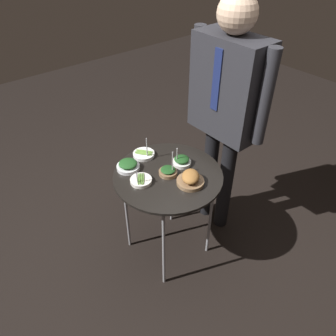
{
  "coord_description": "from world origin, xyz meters",
  "views": [
    {
      "loc": [
        1.26,
        -1.05,
        2.09
      ],
      "look_at": [
        0.0,
        0.0,
        0.8
      ],
      "focal_mm": 35.0,
      "sensor_mm": 36.0,
      "label": 1
    }
  ],
  "objects_px": {
    "bowl_asparagus_mid_right": "(144,154)",
    "waiter_figure": "(227,99)",
    "bowl_spinach_front_center": "(168,172)",
    "bowl_spinach_far_rim": "(128,166)",
    "serving_cart": "(168,180)",
    "bowl_spinach_back_left": "(182,161)",
    "bowl_roast_mid_left": "(190,179)",
    "bowl_asparagus_center": "(141,180)"
  },
  "relations": [
    {
      "from": "bowl_asparagus_mid_right",
      "to": "waiter_figure",
      "type": "xyz_separation_m",
      "value": [
        0.26,
        0.51,
        0.35
      ]
    },
    {
      "from": "bowl_spinach_front_center",
      "to": "bowl_spinach_far_rim",
      "type": "relative_size",
      "value": 1.19
    },
    {
      "from": "serving_cart",
      "to": "bowl_spinach_front_center",
      "type": "xyz_separation_m",
      "value": [
        0.0,
        -0.0,
        0.07
      ]
    },
    {
      "from": "bowl_spinach_back_left",
      "to": "bowl_roast_mid_left",
      "type": "relative_size",
      "value": 0.78
    },
    {
      "from": "serving_cart",
      "to": "bowl_asparagus_center",
      "type": "bearing_deg",
      "value": -104.65
    },
    {
      "from": "bowl_spinach_front_center",
      "to": "serving_cart",
      "type": "bearing_deg",
      "value": 90.35
    },
    {
      "from": "bowl_asparagus_center",
      "to": "serving_cart",
      "type": "bearing_deg",
      "value": 75.35
    },
    {
      "from": "bowl_spinach_back_left",
      "to": "waiter_figure",
      "type": "distance_m",
      "value": 0.51
    },
    {
      "from": "bowl_spinach_far_rim",
      "to": "bowl_spinach_front_center",
      "type": "bearing_deg",
      "value": 37.57
    },
    {
      "from": "bowl_spinach_front_center",
      "to": "bowl_spinach_far_rim",
      "type": "xyz_separation_m",
      "value": [
        -0.21,
        -0.16,
        0.0
      ]
    },
    {
      "from": "bowl_asparagus_mid_right",
      "to": "bowl_spinach_back_left",
      "type": "bearing_deg",
      "value": 29.62
    },
    {
      "from": "serving_cart",
      "to": "bowl_asparagus_mid_right",
      "type": "height_order",
      "value": "bowl_asparagus_mid_right"
    },
    {
      "from": "serving_cart",
      "to": "bowl_asparagus_center",
      "type": "distance_m",
      "value": 0.2
    },
    {
      "from": "bowl_asparagus_mid_right",
      "to": "serving_cart",
      "type": "bearing_deg",
      "value": -0.34
    },
    {
      "from": "bowl_asparagus_center",
      "to": "bowl_spinach_far_rim",
      "type": "xyz_separation_m",
      "value": [
        -0.16,
        0.01,
        0.01
      ]
    },
    {
      "from": "serving_cart",
      "to": "bowl_asparagus_mid_right",
      "type": "xyz_separation_m",
      "value": [
        -0.26,
        0.0,
        0.06
      ]
    },
    {
      "from": "bowl_roast_mid_left",
      "to": "bowl_spinach_front_center",
      "type": "distance_m",
      "value": 0.17
    },
    {
      "from": "bowl_spinach_back_left",
      "to": "bowl_asparagus_mid_right",
      "type": "relative_size",
      "value": 0.84
    },
    {
      "from": "bowl_spinach_front_center",
      "to": "bowl_asparagus_center",
      "type": "bearing_deg",
      "value": -104.97
    },
    {
      "from": "bowl_spinach_front_center",
      "to": "waiter_figure",
      "type": "bearing_deg",
      "value": 90.81
    },
    {
      "from": "bowl_roast_mid_left",
      "to": "bowl_spinach_front_center",
      "type": "height_order",
      "value": "bowl_spinach_front_center"
    },
    {
      "from": "bowl_asparagus_center",
      "to": "bowl_asparagus_mid_right",
      "type": "relative_size",
      "value": 0.84
    },
    {
      "from": "serving_cart",
      "to": "bowl_asparagus_mid_right",
      "type": "relative_size",
      "value": 4.58
    },
    {
      "from": "serving_cart",
      "to": "bowl_spinach_far_rim",
      "type": "xyz_separation_m",
      "value": [
        -0.21,
        -0.17,
        0.08
      ]
    },
    {
      "from": "bowl_asparagus_center",
      "to": "bowl_roast_mid_left",
      "type": "xyz_separation_m",
      "value": [
        0.21,
        0.23,
        0.02
      ]
    },
    {
      "from": "bowl_spinach_front_center",
      "to": "waiter_figure",
      "type": "xyz_separation_m",
      "value": [
        -0.01,
        0.52,
        0.34
      ]
    },
    {
      "from": "bowl_roast_mid_left",
      "to": "bowl_spinach_far_rim",
      "type": "xyz_separation_m",
      "value": [
        -0.37,
        -0.21,
        -0.01
      ]
    },
    {
      "from": "waiter_figure",
      "to": "bowl_asparagus_center",
      "type": "bearing_deg",
      "value": -93.31
    },
    {
      "from": "waiter_figure",
      "to": "serving_cart",
      "type": "bearing_deg",
      "value": -89.18
    },
    {
      "from": "bowl_spinach_front_center",
      "to": "waiter_figure",
      "type": "relative_size",
      "value": 0.1
    },
    {
      "from": "bowl_asparagus_center",
      "to": "bowl_asparagus_mid_right",
      "type": "xyz_separation_m",
      "value": [
        -0.22,
        0.18,
        0.0
      ]
    },
    {
      "from": "bowl_spinach_back_left",
      "to": "waiter_figure",
      "type": "bearing_deg",
      "value": 87.59
    },
    {
      "from": "bowl_asparagus_center",
      "to": "bowl_spinach_far_rim",
      "type": "height_order",
      "value": "bowl_asparagus_center"
    },
    {
      "from": "bowl_asparagus_center",
      "to": "bowl_spinach_front_center",
      "type": "bearing_deg",
      "value": 75.03
    },
    {
      "from": "bowl_roast_mid_left",
      "to": "bowl_asparagus_mid_right",
      "type": "bearing_deg",
      "value": -173.65
    },
    {
      "from": "bowl_asparagus_mid_right",
      "to": "waiter_figure",
      "type": "relative_size",
      "value": 0.09
    },
    {
      "from": "bowl_spinach_front_center",
      "to": "bowl_spinach_back_left",
      "type": "bearing_deg",
      "value": 99.2
    },
    {
      "from": "bowl_spinach_back_left",
      "to": "bowl_roast_mid_left",
      "type": "bearing_deg",
      "value": -26.14
    },
    {
      "from": "bowl_spinach_back_left",
      "to": "waiter_figure",
      "type": "relative_size",
      "value": 0.08
    },
    {
      "from": "bowl_asparagus_center",
      "to": "waiter_figure",
      "type": "relative_size",
      "value": 0.08
    },
    {
      "from": "bowl_asparagus_center",
      "to": "bowl_asparagus_mid_right",
      "type": "bearing_deg",
      "value": 139.74
    },
    {
      "from": "bowl_asparagus_center",
      "to": "bowl_roast_mid_left",
      "type": "bearing_deg",
      "value": 48.01
    }
  ]
}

